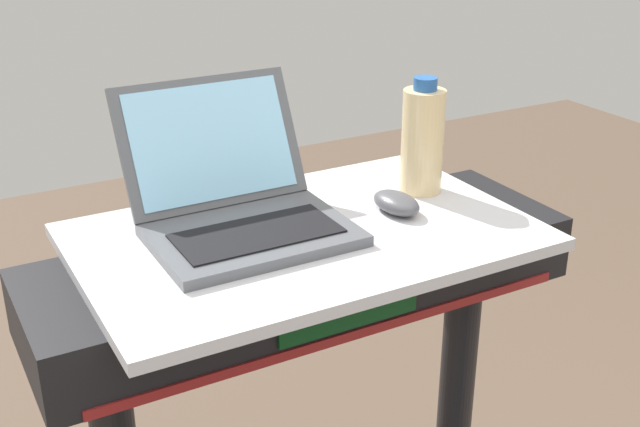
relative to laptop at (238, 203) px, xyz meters
name	(u,v)px	position (x,y,z in m)	size (l,w,h in m)	color
desk_board	(305,237)	(0.09, -0.06, -0.06)	(0.72, 0.46, 0.02)	silver
laptop	(238,203)	(0.00, 0.00, 0.00)	(0.31, 0.32, 0.22)	#515459
computer_mouse	(396,203)	(0.26, -0.07, -0.03)	(0.06, 0.10, 0.03)	#4C4C51
water_bottle	(422,140)	(0.35, 0.00, 0.05)	(0.07, 0.07, 0.21)	beige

